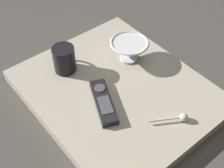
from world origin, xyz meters
TOP-DOWN VIEW (x-y plane):
  - ground_plane at (0.00, 0.00)m, footprint 6.00×6.00m
  - table at (0.00, 0.00)m, footprint 0.62×0.53m
  - cereal_bowl at (-0.08, 0.12)m, footprint 0.14×0.14m
  - coffee_mug at (-0.18, -0.09)m, footprint 0.11×0.08m
  - teaspoon at (0.23, 0.06)m, footprint 0.07×0.11m
  - tv_remote_near at (0.03, -0.08)m, footprint 0.19×0.12m

SIDE VIEW (x-z plane):
  - ground_plane at x=0.00m, z-range 0.00..0.00m
  - table at x=0.00m, z-range 0.00..0.04m
  - tv_remote_near at x=0.03m, z-range 0.04..0.07m
  - teaspoon at x=0.23m, z-range 0.04..0.07m
  - cereal_bowl at x=-0.08m, z-range 0.05..0.12m
  - coffee_mug at x=-0.18m, z-range 0.04..0.14m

